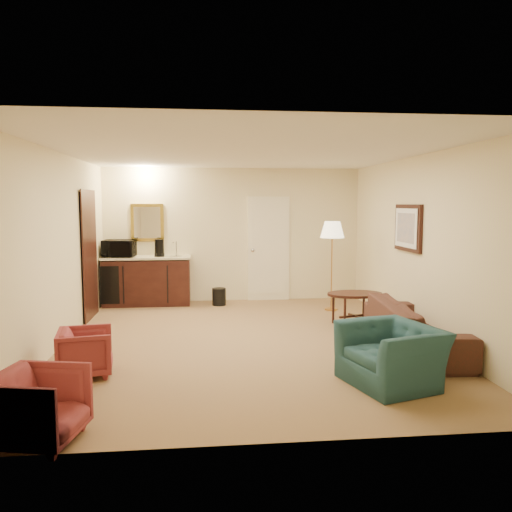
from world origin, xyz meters
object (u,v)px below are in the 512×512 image
at_px(teal_armchair, 392,345).
at_px(floor_lamp, 332,266).
at_px(coffee_table, 355,308).
at_px(rose_chair_far, 38,403).
at_px(coffee_maker, 159,248).
at_px(rose_chair_near, 85,350).
at_px(waste_bin, 219,297).
at_px(sofa, 414,318).
at_px(microwave, 119,247).
at_px(wetbar_cabinet, 147,281).

distance_m(teal_armchair, floor_lamp, 3.74).
xyz_separation_m(coffee_table, floor_lamp, (-0.10, 1.08, 0.55)).
bearing_deg(rose_chair_far, coffee_maker, 6.63).
bearing_deg(coffee_maker, rose_chair_near, -93.89).
relative_size(rose_chair_near, floor_lamp, 0.36).
xyz_separation_m(floor_lamp, coffee_maker, (-3.11, 0.82, 0.28)).
bearing_deg(waste_bin, sofa, -52.30).
height_order(teal_armchair, rose_chair_far, teal_armchair).
distance_m(rose_chair_near, coffee_maker, 4.01).
xyz_separation_m(teal_armchair, microwave, (-3.54, 4.52, 0.69)).
xyz_separation_m(sofa, floor_lamp, (-0.45, 2.53, 0.39)).
bearing_deg(rose_chair_near, teal_armchair, -110.38).
distance_m(wetbar_cabinet, teal_armchair, 5.46).
distance_m(floor_lamp, microwave, 3.95).
distance_m(wetbar_cabinet, rose_chair_near, 3.93).
xyz_separation_m(rose_chair_far, microwave, (-0.25, 5.50, 0.79)).
xyz_separation_m(wetbar_cabinet, microwave, (-0.50, -0.02, 0.65)).
height_order(sofa, microwave, microwave).
distance_m(rose_chair_near, coffee_table, 4.21).
bearing_deg(rose_chair_near, sofa, -91.86).
bearing_deg(floor_lamp, rose_chair_far, -127.54).
bearing_deg(teal_armchair, wetbar_cabinet, -163.08).
bearing_deg(teal_armchair, waste_bin, -175.65).
relative_size(rose_chair_far, microwave, 1.15).
relative_size(rose_chair_far, floor_lamp, 0.41).
bearing_deg(coffee_table, microwave, 154.45).
bearing_deg(teal_armchair, floor_lamp, 158.31).
bearing_deg(coffee_maker, waste_bin, -5.50).
height_order(coffee_table, floor_lamp, floor_lamp).
height_order(wetbar_cabinet, microwave, microwave).
xyz_separation_m(wetbar_cabinet, coffee_maker, (0.24, -0.02, 0.62)).
bearing_deg(wetbar_cabinet, rose_chair_far, -92.59).
bearing_deg(floor_lamp, coffee_table, -84.69).
relative_size(waste_bin, microwave, 0.56).
height_order(sofa, coffee_maker, coffee_maker).
relative_size(microwave, coffee_maker, 1.77).
distance_m(floor_lamp, coffee_maker, 3.23).
relative_size(rose_chair_near, rose_chair_far, 0.89).
bearing_deg(coffee_table, teal_armchair, -98.91).
xyz_separation_m(sofa, microwave, (-4.30, 3.34, 0.70)).
bearing_deg(waste_bin, rose_chair_far, -106.72).
bearing_deg(rose_chair_far, sofa, -50.22).
xyz_separation_m(floor_lamp, waste_bin, (-2.00, 0.64, -0.64)).
distance_m(waste_bin, coffee_maker, 1.45).
bearing_deg(sofa, coffee_table, 18.88).
bearing_deg(coffee_maker, coffee_table, -27.22).
height_order(wetbar_cabinet, teal_armchair, wetbar_cabinet).
bearing_deg(rose_chair_near, waste_bin, -32.93).
relative_size(wetbar_cabinet, microwave, 2.86).
height_order(coffee_table, waste_bin, coffee_table).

